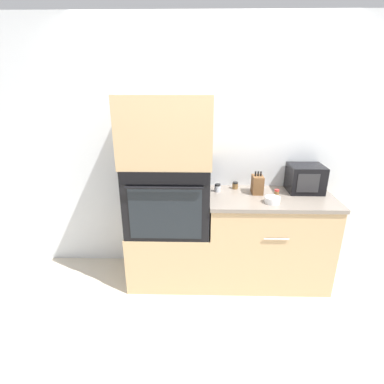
% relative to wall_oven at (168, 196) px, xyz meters
% --- Properties ---
extents(ground_plane, '(12.00, 12.00, 0.00)m').
position_rel_wall_oven_xyz_m(ground_plane, '(0.39, -0.30, -0.90)').
color(ground_plane, beige).
extents(wall_back, '(8.00, 0.05, 2.50)m').
position_rel_wall_oven_xyz_m(wall_back, '(0.39, 0.33, 0.35)').
color(wall_back, silver).
rests_on(wall_back, ground_plane).
extents(oven_cabinet_base, '(0.79, 0.60, 0.58)m').
position_rel_wall_oven_xyz_m(oven_cabinet_base, '(-0.00, 0.00, -0.61)').
color(oven_cabinet_base, tan).
rests_on(oven_cabinet_base, ground_plane).
extents(wall_oven, '(0.76, 0.64, 0.65)m').
position_rel_wall_oven_xyz_m(wall_oven, '(0.00, 0.00, 0.00)').
color(wall_oven, black).
rests_on(wall_oven, oven_cabinet_base).
extents(oven_cabinet_upper, '(0.79, 0.60, 0.60)m').
position_rel_wall_oven_xyz_m(oven_cabinet_upper, '(-0.00, 0.00, 0.63)').
color(oven_cabinet_upper, tan).
rests_on(oven_cabinet_upper, wall_oven).
extents(counter_unit, '(1.17, 0.63, 0.91)m').
position_rel_wall_oven_xyz_m(counter_unit, '(0.97, 0.00, -0.45)').
color(counter_unit, tan).
rests_on(counter_unit, ground_plane).
extents(microwave, '(0.32, 0.29, 0.26)m').
position_rel_wall_oven_xyz_m(microwave, '(1.32, 0.15, 0.14)').
color(microwave, black).
rests_on(microwave, counter_unit).
extents(knife_block, '(0.10, 0.15, 0.22)m').
position_rel_wall_oven_xyz_m(knife_block, '(0.85, 0.09, 0.09)').
color(knife_block, brown).
rests_on(knife_block, counter_unit).
extents(bowl, '(0.13, 0.13, 0.06)m').
position_rel_wall_oven_xyz_m(bowl, '(0.94, -0.15, 0.03)').
color(bowl, white).
rests_on(bowl, counter_unit).
extents(condiment_jar_near, '(0.06, 0.06, 0.07)m').
position_rel_wall_oven_xyz_m(condiment_jar_near, '(0.65, 0.21, 0.04)').
color(condiment_jar_near, brown).
rests_on(condiment_jar_near, counter_unit).
extents(condiment_jar_mid, '(0.05, 0.05, 0.07)m').
position_rel_wall_oven_xyz_m(condiment_jar_mid, '(1.01, -0.00, 0.04)').
color(condiment_jar_mid, brown).
rests_on(condiment_jar_mid, counter_unit).
extents(condiment_jar_far, '(0.04, 0.04, 0.06)m').
position_rel_wall_oven_xyz_m(condiment_jar_far, '(0.92, 0.20, 0.03)').
color(condiment_jar_far, silver).
rests_on(condiment_jar_far, counter_unit).
extents(condiment_jar_back, '(0.06, 0.06, 0.08)m').
position_rel_wall_oven_xyz_m(condiment_jar_back, '(0.47, 0.12, 0.04)').
color(condiment_jar_back, silver).
rests_on(condiment_jar_back, counter_unit).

